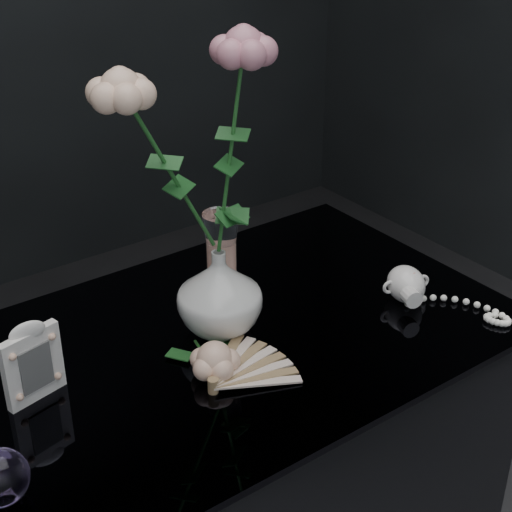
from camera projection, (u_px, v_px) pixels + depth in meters
vase at (220, 292)px, 1.23m from camera, size 0.17×0.17×0.14m
wine_glass at (222, 268)px, 1.25m from camera, size 0.07×0.07×0.19m
picture_frame at (32, 361)px, 1.09m from camera, size 0.11×0.09×0.13m
paper_fan at (213, 384)px, 1.12m from camera, size 0.26×0.21×0.03m
loose_rose at (215, 360)px, 1.15m from camera, size 0.18×0.20×0.06m
pearl_jar at (406, 283)px, 1.34m from camera, size 0.27×0.28×0.06m
roses at (196, 144)px, 1.09m from camera, size 0.27×0.10×0.38m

